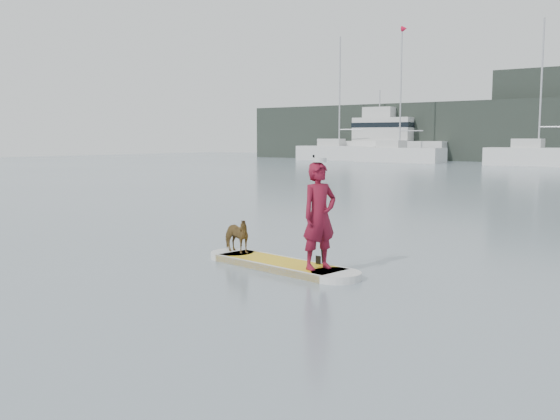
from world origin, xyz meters
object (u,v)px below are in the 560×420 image
Objects in this scene: sailboat_c at (537,155)px; paddler at (319,216)px; sailboat_b at (399,153)px; dog at (235,235)px; paddleboard at (280,265)px; motor_yacht_b at (390,140)px; sailboat_a at (338,152)px.

paddler is at bearing -83.19° from sailboat_c.
dog is at bearing -64.91° from sailboat_b.
paddleboard is 0.27× the size of sailboat_c.
motor_yacht_b reaches higher than paddler.
paddleboard is at bearing -69.99° from sailboat_a.
dog is at bearing 180.00° from paddleboard.
paddleboard is 56.96m from motor_yacht_b.
sailboat_b is (-19.41, 46.94, 0.83)m from paddleboard.
dog is (-2.02, 0.34, -0.54)m from paddler.
paddleboard is 0.26× the size of sailboat_a.
dog is at bearing -85.60° from sailboat_c.
paddler is 2.26× the size of dog.
motor_yacht_b is at bearing 157.16° from sailboat_c.
motor_yacht_b reaches higher than paddleboard.
sailboat_a reaches higher than dog.
motor_yacht_b is (4.35, 3.21, 1.18)m from sailboat_a.
sailboat_b reaches higher than sailboat_c.
sailboat_a reaches higher than sailboat_b.
sailboat_b is at bearing 33.75° from dog.
dog is 0.06× the size of sailboat_c.
sailboat_c is at bearing -0.28° from sailboat_b.
paddleboard is at bearing -87.19° from dog.
sailboat_a reaches higher than sailboat_c.
sailboat_b is (-20.28, 47.09, -0.09)m from paddler.
sailboat_c is at bearing 19.16° from dog.
paddleboard is at bearing -84.23° from sailboat_c.
paddler reaches higher than paddleboard.
sailboat_b reaches higher than dog.
paddler is 0.15× the size of motor_yacht_b.
sailboat_a is 20.85m from sailboat_c.
dog is at bearing -72.88° from motor_yacht_b.
motor_yacht_b is at bearing 123.30° from paddleboard.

